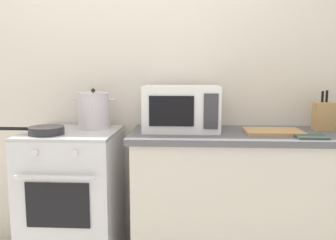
{
  "coord_description": "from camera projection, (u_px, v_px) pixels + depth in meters",
  "views": [
    {
      "loc": [
        0.43,
        -1.71,
        1.32
      ],
      "look_at": [
        0.3,
        0.6,
        1.0
      ],
      "focal_mm": 38.26,
      "sensor_mm": 36.0,
      "label": 1
    }
  ],
  "objects": [
    {
      "name": "lower_cabinet_right",
      "position": [
        258.0,
        203.0,
        2.4
      ],
      "size": [
        1.64,
        0.56,
        0.88
      ],
      "primitive_type": "cube",
      "color": "beige",
      "rests_on": "ground_plane"
    },
    {
      "name": "stove",
      "position": [
        74.0,
        197.0,
        2.45
      ],
      "size": [
        0.6,
        0.64,
        0.92
      ],
      "color": "silver",
      "rests_on": "ground_plane"
    },
    {
      "name": "back_wall",
      "position": [
        171.0,
        80.0,
        2.67
      ],
      "size": [
        4.4,
        0.1,
        2.5
      ],
      "primitive_type": "cube",
      "color": "silver",
      "rests_on": "ground_plane"
    },
    {
      "name": "microwave",
      "position": [
        182.0,
        108.0,
        2.4
      ],
      "size": [
        0.5,
        0.37,
        0.3
      ],
      "color": "white",
      "rests_on": "countertop_right"
    },
    {
      "name": "oven_mitt",
      "position": [
        310.0,
        137.0,
        2.14
      ],
      "size": [
        0.18,
        0.14,
        0.02
      ],
      "primitive_type": "cube",
      "color": "#384C42",
      "rests_on": "countertop_right"
    },
    {
      "name": "cutting_board",
      "position": [
        273.0,
        132.0,
        2.31
      ],
      "size": [
        0.36,
        0.26,
        0.02
      ],
      "primitive_type": "cube",
      "color": "tan",
      "rests_on": "countertop_right"
    },
    {
      "name": "stock_pot",
      "position": [
        94.0,
        110.0,
        2.5
      ],
      "size": [
        0.31,
        0.22,
        0.28
      ],
      "color": "silver",
      "rests_on": "stove"
    },
    {
      "name": "knife_block",
      "position": [
        323.0,
        116.0,
        2.42
      ],
      "size": [
        0.13,
        0.1,
        0.27
      ],
      "color": "tan",
      "rests_on": "countertop_right"
    },
    {
      "name": "countertop_right",
      "position": [
        260.0,
        135.0,
        2.34
      ],
      "size": [
        1.7,
        0.6,
        0.04
      ],
      "primitive_type": "cube",
      "color": "#59595E",
      "rests_on": "lower_cabinet_right"
    },
    {
      "name": "frying_pan",
      "position": [
        45.0,
        130.0,
        2.26
      ],
      "size": [
        0.42,
        0.22,
        0.05
      ],
      "color": "#28282B",
      "rests_on": "stove"
    }
  ]
}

